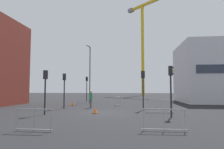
% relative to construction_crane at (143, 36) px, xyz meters
% --- Properties ---
extents(ground, '(160.00, 160.00, 0.00)m').
position_rel_construction_crane_xyz_m(ground, '(-5.71, -44.51, -18.17)').
color(ground, black).
extents(office_block, '(11.42, 10.43, 8.84)m').
position_rel_construction_crane_xyz_m(office_block, '(9.80, -29.55, -13.75)').
color(office_block, silver).
rests_on(office_block, ground).
extents(construction_crane, '(12.32, 12.25, 28.50)m').
position_rel_construction_crane_xyz_m(construction_crane, '(0.00, 0.00, 0.00)').
color(construction_crane, gold).
rests_on(construction_crane, ground).
extents(streetlamp_tall, '(0.44, 1.61, 8.31)m').
position_rel_construction_crane_xyz_m(streetlamp_tall, '(-9.49, -32.69, -13.37)').
color(streetlamp_tall, '#2D2D30').
rests_on(streetlamp_tall, ground).
extents(traffic_light_island, '(0.35, 0.39, 4.00)m').
position_rel_construction_crane_xyz_m(traffic_light_island, '(-10.66, -29.38, -15.48)').
color(traffic_light_island, '#232326').
rests_on(traffic_light_island, ground).
extents(traffic_light_near, '(0.39, 0.31, 3.69)m').
position_rel_construction_crane_xyz_m(traffic_light_near, '(-0.36, -46.67, -15.67)').
color(traffic_light_near, '#232326').
rests_on(traffic_light_near, ground).
extents(traffic_light_crosswalk, '(0.39, 0.31, 3.50)m').
position_rel_construction_crane_xyz_m(traffic_light_crosswalk, '(-10.06, -46.29, -15.79)').
color(traffic_light_crosswalk, '#232326').
rests_on(traffic_light_crosswalk, ground).
extents(traffic_light_verge, '(0.37, 0.37, 3.76)m').
position_rel_construction_crane_xyz_m(traffic_light_verge, '(-2.14, -42.04, -15.63)').
color(traffic_light_verge, '#232326').
rests_on(traffic_light_verge, ground).
extents(traffic_light_far, '(0.38, 0.27, 3.62)m').
position_rel_construction_crane_xyz_m(traffic_light_far, '(-10.21, -41.41, -15.72)').
color(traffic_light_far, '#232326').
rests_on(traffic_light_far, ground).
extents(pedestrian_walking, '(0.34, 0.34, 1.84)m').
position_rel_construction_crane_xyz_m(pedestrian_walking, '(-7.59, -40.56, -17.09)').
color(pedestrian_walking, '#4C4C51').
rests_on(pedestrian_walking, ground).
extents(safety_barrier_front, '(1.84, 0.07, 1.08)m').
position_rel_construction_crane_xyz_m(safety_barrier_front, '(-7.76, -52.45, -17.61)').
color(safety_barrier_front, gray).
rests_on(safety_barrier_front, ground).
extents(safety_barrier_rear, '(2.14, 0.09, 1.08)m').
position_rel_construction_crane_xyz_m(safety_barrier_rear, '(-1.63, -51.77, -17.61)').
color(safety_barrier_rear, '#9EA0A5').
rests_on(safety_barrier_rear, ground).
extents(safety_barrier_right_run, '(0.34, 2.04, 1.08)m').
position_rel_construction_crane_xyz_m(safety_barrier_right_run, '(-4.98, -37.17, -17.61)').
color(safety_barrier_right_run, '#9EA0A5').
rests_on(safety_barrier_right_run, ground).
extents(safety_barrier_left_run, '(2.38, 0.13, 1.08)m').
position_rel_construction_crane_xyz_m(safety_barrier_left_run, '(-0.84, -44.11, -17.60)').
color(safety_barrier_left_run, '#B2B5BA').
rests_on(safety_barrier_left_run, ground).
extents(traffic_cone_striped, '(0.48, 0.48, 0.49)m').
position_rel_construction_crane_xyz_m(traffic_cone_striped, '(-6.21, -45.18, -17.95)').
color(traffic_cone_striped, black).
rests_on(traffic_cone_striped, ground).
extents(traffic_cone_by_barrier, '(0.50, 0.50, 0.50)m').
position_rel_construction_crane_xyz_m(traffic_cone_by_barrier, '(-10.29, -38.01, -17.94)').
color(traffic_cone_by_barrier, black).
rests_on(traffic_cone_by_barrier, ground).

